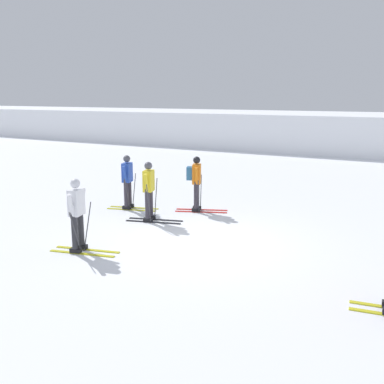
% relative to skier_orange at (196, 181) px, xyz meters
% --- Properties ---
extents(ground_plane, '(120.00, 120.00, 0.00)m').
position_rel_skier_orange_xyz_m(ground_plane, '(1.58, -2.70, -0.96)').
color(ground_plane, white).
extents(far_snow_ridge, '(80.00, 8.39, 2.35)m').
position_rel_skier_orange_xyz_m(far_snow_ridge, '(1.58, 18.68, 0.22)').
color(far_snow_ridge, white).
rests_on(far_snow_ridge, ground).
extents(skier_orange, '(1.62, 0.96, 1.71)m').
position_rel_skier_orange_xyz_m(skier_orange, '(0.00, 0.00, 0.00)').
color(skier_orange, red).
rests_on(skier_orange, ground).
extents(skier_white, '(1.64, 0.98, 1.71)m').
position_rel_skier_orange_xyz_m(skier_white, '(-0.59, -4.56, -0.04)').
color(skier_white, gold).
rests_on(skier_white, ground).
extents(skier_yellow, '(1.64, 0.97, 1.71)m').
position_rel_skier_orange_xyz_m(skier_yellow, '(-0.62, -1.63, -0.04)').
color(skier_yellow, black).
rests_on(skier_yellow, ground).
extents(skier_blue, '(1.64, 0.97, 1.71)m').
position_rel_skier_orange_xyz_m(skier_blue, '(-2.01, -0.79, -0.04)').
color(skier_blue, gold).
rests_on(skier_blue, ground).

